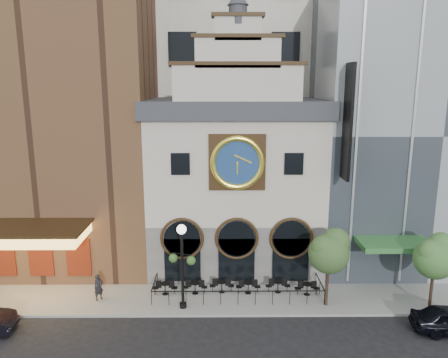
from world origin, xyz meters
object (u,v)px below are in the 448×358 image
at_px(bistro_0, 165,288).
at_px(tree_right, 435,255).
at_px(bistro_4, 278,286).
at_px(bistro_5, 307,288).
at_px(bistro_1, 195,287).
at_px(bistro_3, 248,287).
at_px(pedestrian, 99,287).
at_px(bistro_2, 222,286).
at_px(lamppost, 182,257).
at_px(tree_left, 329,250).

relative_size(bistro_0, tree_right, 0.33).
relative_size(bistro_4, bistro_5, 1.00).
xyz_separation_m(bistro_1, bistro_5, (7.19, -0.22, 0.00)).
xyz_separation_m(bistro_0, bistro_1, (1.92, 0.08, 0.00)).
bearing_deg(bistro_3, bistro_5, -3.74).
height_order(pedestrian, tree_right, tree_right).
height_order(bistro_2, bistro_5, same).
height_order(bistro_1, lamppost, lamppost).
distance_m(bistro_4, tree_left, 4.47).
relative_size(bistro_5, lamppost, 0.30).
height_order(bistro_4, pedestrian, pedestrian).
relative_size(bistro_1, pedestrian, 0.93).
distance_m(bistro_5, lamppost, 8.45).
distance_m(bistro_4, tree_right, 9.61).
bearing_deg(tree_left, lamppost, -178.22).
distance_m(bistro_2, lamppost, 4.14).
xyz_separation_m(bistro_1, tree_left, (8.16, -1.50, 3.09)).
bearing_deg(bistro_2, bistro_5, -4.08).
height_order(bistro_0, tree_left, tree_left).
xyz_separation_m(bistro_5, pedestrian, (-13.17, -0.55, 0.38)).
distance_m(bistro_0, bistro_5, 9.12).
bearing_deg(bistro_3, bistro_2, 175.17).
bearing_deg(bistro_3, bistro_1, -179.58).
height_order(bistro_1, tree_left, tree_left).
xyz_separation_m(bistro_2, bistro_4, (3.64, -0.03, 0.00)).
bearing_deg(tree_right, lamppost, 178.17).
relative_size(bistro_0, bistro_4, 1.00).
relative_size(bistro_3, tree_left, 0.33).
height_order(bistro_4, tree_left, tree_left).
distance_m(bistro_2, bistro_4, 3.64).
xyz_separation_m(bistro_2, tree_right, (12.44, -2.41, 3.05)).
height_order(bistro_4, lamppost, lamppost).
height_order(bistro_1, pedestrian, pedestrian).
bearing_deg(bistro_1, lamppost, -109.49).
xyz_separation_m(pedestrian, tree_left, (14.13, -0.73, 2.71)).
bearing_deg(tree_right, pedestrian, 175.82).
distance_m(bistro_1, bistro_4, 5.37).
bearing_deg(pedestrian, tree_right, -49.47).
bearing_deg(lamppost, bistro_5, 29.78).
bearing_deg(bistro_4, tree_left, -30.40).
bearing_deg(bistro_0, bistro_4, 1.74).
relative_size(bistro_1, tree_left, 0.33).
distance_m(bistro_0, tree_right, 16.51).
height_order(bistro_2, lamppost, lamppost).
distance_m(bistro_1, tree_right, 14.66).
distance_m(bistro_1, bistro_5, 7.20).
bearing_deg(pedestrian, bistro_0, -35.64).
relative_size(bistro_1, bistro_4, 1.00).
distance_m(bistro_1, lamppost, 3.37).
height_order(bistro_3, bistro_5, same).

